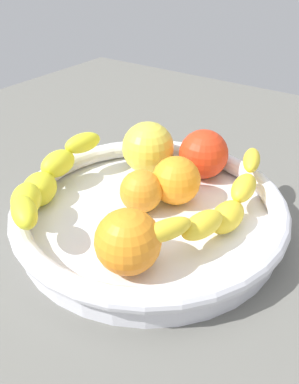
{
  "coord_description": "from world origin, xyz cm",
  "views": [
    {
      "loc": [
        23.53,
        -33.45,
        34.21
      ],
      "look_at": [
        0.0,
        0.0,
        8.11
      ],
      "focal_mm": 37.88,
      "sensor_mm": 36.0,
      "label": 1
    }
  ],
  "objects_px": {
    "banana_draped_right": "(46,181)",
    "orange_mid_right": "(140,192)",
    "orange_front": "(176,181)",
    "fruit_bowl": "(150,211)",
    "tomato_red": "(204,154)",
    "apple_yellow": "(148,148)",
    "orange_mid_left": "(128,241)",
    "banana_draped_left": "(223,205)"
  },
  "relations": [
    {
      "from": "banana_draped_right",
      "to": "apple_yellow",
      "type": "relative_size",
      "value": 2.87
    },
    {
      "from": "orange_front",
      "to": "tomato_red",
      "type": "bearing_deg",
      "value": 92.76
    },
    {
      "from": "orange_front",
      "to": "orange_mid_right",
      "type": "distance_m",
      "value": 0.05
    },
    {
      "from": "banana_draped_left",
      "to": "orange_mid_left",
      "type": "relative_size",
      "value": 3.64
    },
    {
      "from": "orange_mid_left",
      "to": "orange_mid_right",
      "type": "xyz_separation_m",
      "value": [
        -0.05,
        0.09,
        -0.01
      ]
    },
    {
      "from": "banana_draped_left",
      "to": "orange_mid_right",
      "type": "xyz_separation_m",
      "value": [
        -0.1,
        -0.03,
        -0.0
      ]
    },
    {
      "from": "orange_mid_right",
      "to": "apple_yellow",
      "type": "height_order",
      "value": "apple_yellow"
    },
    {
      "from": "fruit_bowl",
      "to": "orange_front",
      "type": "distance_m",
      "value": 0.05
    },
    {
      "from": "banana_draped_right",
      "to": "orange_mid_left",
      "type": "xyz_separation_m",
      "value": [
        0.15,
        -0.03,
        0.0
      ]
    },
    {
      "from": "apple_yellow",
      "to": "tomato_red",
      "type": "xyz_separation_m",
      "value": [
        0.07,
        0.03,
        -0.0
      ]
    },
    {
      "from": "banana_draped_right",
      "to": "orange_mid_right",
      "type": "height_order",
      "value": "banana_draped_right"
    },
    {
      "from": "orange_front",
      "to": "banana_draped_right",
      "type": "bearing_deg",
      "value": -142.8
    },
    {
      "from": "tomato_red",
      "to": "orange_front",
      "type": "bearing_deg",
      "value": -87.24
    },
    {
      "from": "orange_front",
      "to": "orange_mid_right",
      "type": "bearing_deg",
      "value": -120.87
    },
    {
      "from": "orange_mid_left",
      "to": "apple_yellow",
      "type": "height_order",
      "value": "apple_yellow"
    },
    {
      "from": "fruit_bowl",
      "to": "orange_mid_right",
      "type": "height_order",
      "value": "orange_mid_right"
    },
    {
      "from": "orange_mid_left",
      "to": "apple_yellow",
      "type": "relative_size",
      "value": 0.92
    },
    {
      "from": "banana_draped_left",
      "to": "tomato_red",
      "type": "relative_size",
      "value": 3.6
    },
    {
      "from": "orange_front",
      "to": "orange_mid_right",
      "type": "xyz_separation_m",
      "value": [
        -0.03,
        -0.04,
        -0.0
      ]
    },
    {
      "from": "fruit_bowl",
      "to": "orange_mid_left",
      "type": "distance_m",
      "value": 0.1
    },
    {
      "from": "fruit_bowl",
      "to": "apple_yellow",
      "type": "bearing_deg",
      "value": 126.26
    },
    {
      "from": "orange_front",
      "to": "tomato_red",
      "type": "distance_m",
      "value": 0.08
    },
    {
      "from": "banana_draped_left",
      "to": "orange_front",
      "type": "height_order",
      "value": "orange_front"
    },
    {
      "from": "fruit_bowl",
      "to": "orange_front",
      "type": "relative_size",
      "value": 5.42
    },
    {
      "from": "orange_mid_left",
      "to": "orange_mid_right",
      "type": "bearing_deg",
      "value": 119.59
    },
    {
      "from": "banana_draped_left",
      "to": "tomato_red",
      "type": "bearing_deg",
      "value": 129.31
    },
    {
      "from": "banana_draped_right",
      "to": "orange_front",
      "type": "bearing_deg",
      "value": 37.2
    },
    {
      "from": "apple_yellow",
      "to": "fruit_bowl",
      "type": "bearing_deg",
      "value": -53.74
    },
    {
      "from": "orange_front",
      "to": "orange_mid_left",
      "type": "relative_size",
      "value": 0.91
    },
    {
      "from": "fruit_bowl",
      "to": "orange_mid_left",
      "type": "bearing_deg",
      "value": -67.34
    },
    {
      "from": "banana_draped_right",
      "to": "orange_mid_left",
      "type": "relative_size",
      "value": 3.13
    },
    {
      "from": "apple_yellow",
      "to": "tomato_red",
      "type": "distance_m",
      "value": 0.08
    },
    {
      "from": "orange_mid_right",
      "to": "tomato_red",
      "type": "xyz_separation_m",
      "value": [
        0.02,
        0.12,
        0.01
      ]
    },
    {
      "from": "orange_front",
      "to": "tomato_red",
      "type": "relative_size",
      "value": 0.9
    },
    {
      "from": "orange_mid_left",
      "to": "apple_yellow",
      "type": "bearing_deg",
      "value": 119.66
    },
    {
      "from": "banana_draped_left",
      "to": "apple_yellow",
      "type": "xyz_separation_m",
      "value": [
        -0.15,
        0.06,
        0.01
      ]
    },
    {
      "from": "apple_yellow",
      "to": "orange_mid_left",
      "type": "bearing_deg",
      "value": -60.34
    },
    {
      "from": "fruit_bowl",
      "to": "tomato_red",
      "type": "bearing_deg",
      "value": 85.69
    },
    {
      "from": "fruit_bowl",
      "to": "orange_mid_right",
      "type": "relative_size",
      "value": 6.32
    },
    {
      "from": "apple_yellow",
      "to": "banana_draped_left",
      "type": "bearing_deg",
      "value": -22.18
    },
    {
      "from": "banana_draped_left",
      "to": "banana_draped_right",
      "type": "relative_size",
      "value": 1.16
    },
    {
      "from": "fruit_bowl",
      "to": "tomato_red",
      "type": "height_order",
      "value": "tomato_red"
    }
  ]
}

